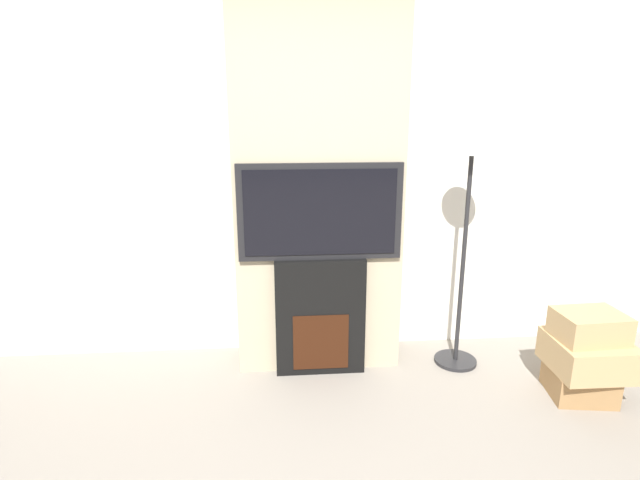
{
  "coord_description": "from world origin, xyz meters",
  "views": [
    {
      "loc": [
        -0.25,
        -1.51,
        1.82
      ],
      "look_at": [
        0.0,
        1.62,
        0.95
      ],
      "focal_mm": 28.0,
      "sensor_mm": 36.0,
      "label": 1
    }
  ],
  "objects": [
    {
      "name": "wall_back",
      "position": [
        0.0,
        2.03,
        1.35
      ],
      "size": [
        6.0,
        0.06,
        2.7
      ],
      "color": "silver",
      "rests_on": "ground_plane"
    },
    {
      "name": "chimney_breast",
      "position": [
        0.0,
        1.81,
        1.35
      ],
      "size": [
        1.12,
        0.38,
        2.7
      ],
      "color": "#BCAD8E",
      "rests_on": "ground_plane"
    },
    {
      "name": "fireplace",
      "position": [
        0.0,
        1.62,
        0.41
      ],
      "size": [
        0.61,
        0.15,
        0.82
      ],
      "color": "black",
      "rests_on": "ground_plane"
    },
    {
      "name": "television",
      "position": [
        0.0,
        1.62,
        1.14
      ],
      "size": [
        1.06,
        0.07,
        0.63
      ],
      "color": "black",
      "rests_on": "fireplace"
    },
    {
      "name": "floor_lamp",
      "position": [
        0.99,
        1.65,
        1.11
      ],
      "size": [
        0.3,
        0.3,
        1.6
      ],
      "color": "#262628",
      "rests_on": "ground_plane"
    },
    {
      "name": "box_stack",
      "position": [
        1.65,
        1.17,
        0.28
      ],
      "size": [
        0.47,
        0.44,
        0.57
      ],
      "color": "#A37A4C",
      "rests_on": "ground_plane"
    }
  ]
}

